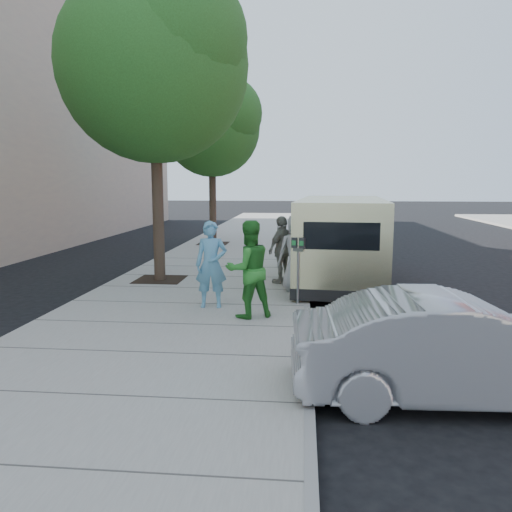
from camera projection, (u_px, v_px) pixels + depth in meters
name	position (u px, v px, depth m)	size (l,w,h in m)	color
ground	(236.00, 311.00, 10.23)	(120.00, 120.00, 0.00)	black
sidewalk	(189.00, 307.00, 10.31)	(5.00, 60.00, 0.15)	gray
curb_face	(307.00, 309.00, 10.08)	(0.12, 60.00, 0.16)	gray
tree_near	(156.00, 59.00, 11.98)	(4.62, 4.60, 7.53)	black
tree_far	(213.00, 124.00, 19.56)	(3.92, 3.80, 6.49)	black
parking_meter	(298.00, 256.00, 10.11)	(0.30, 0.19, 1.37)	gray
van	(341.00, 239.00, 12.74)	(2.41, 6.10, 2.22)	beige
sedan	(457.00, 349.00, 5.97)	(1.38, 3.95, 1.30)	#9D9EA4
person_officer	(211.00, 264.00, 9.87)	(0.63, 0.41, 1.72)	#5DA2C6
person_green_shirt	(249.00, 269.00, 9.13)	(0.87, 0.68, 1.79)	#2C852B
person_gray_shirt	(297.00, 252.00, 11.38)	(0.87, 0.56, 1.77)	#A5A5A8
person_striped_polo	(282.00, 250.00, 12.25)	(0.97, 0.40, 1.66)	gray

